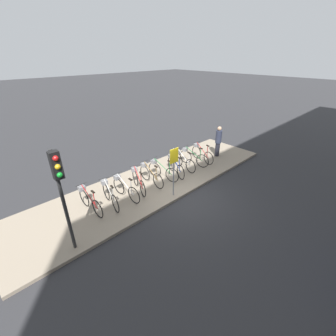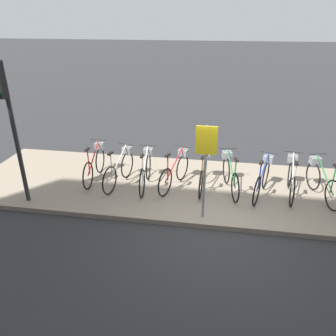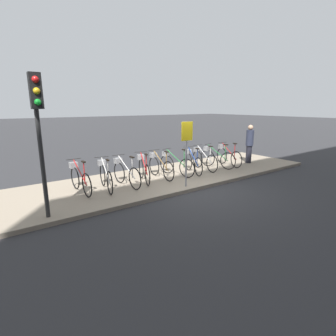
{
  "view_description": "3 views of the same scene",
  "coord_description": "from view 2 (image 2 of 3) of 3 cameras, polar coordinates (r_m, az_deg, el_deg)",
  "views": [
    {
      "loc": [
        -5.94,
        -5.37,
        5.54
      ],
      "look_at": [
        0.09,
        0.99,
        1.04
      ],
      "focal_mm": 24.0,
      "sensor_mm": 36.0,
      "label": 1
    },
    {
      "loc": [
        -0.01,
        -5.98,
        4.24
      ],
      "look_at": [
        -1.12,
        0.78,
        1.04
      ],
      "focal_mm": 35.0,
      "sensor_mm": 36.0,
      "label": 2
    },
    {
      "loc": [
        -5.61,
        -6.15,
        2.75
      ],
      "look_at": [
        -0.69,
        0.7,
        0.73
      ],
      "focal_mm": 28.0,
      "sensor_mm": 36.0,
      "label": 3
    }
  ],
  "objects": [
    {
      "name": "parked_bicycle_5",
      "position": [
        8.5,
        10.74,
        -0.96
      ],
      "size": [
        0.54,
        1.71,
        1.07
      ],
      "color": "black",
      "rests_on": "sidewalk"
    },
    {
      "name": "parked_bicycle_6",
      "position": [
        8.49,
        16.17,
        -1.6
      ],
      "size": [
        0.66,
        1.67,
        1.07
      ],
      "color": "black",
      "rests_on": "sidewalk"
    },
    {
      "name": "sign_post",
      "position": [
        6.81,
        6.55,
        1.84
      ],
      "size": [
        0.44,
        0.07,
        2.14
      ],
      "color": "#99999E",
      "rests_on": "sidewalk"
    },
    {
      "name": "ground_plane",
      "position": [
        7.33,
        7.79,
        -10.61
      ],
      "size": [
        120.0,
        120.0,
        0.0
      ],
      "primitive_type": "plane",
      "color": "#2D2D30"
    },
    {
      "name": "parked_bicycle_4",
      "position": [
        8.54,
        6.21,
        -0.54
      ],
      "size": [
        0.46,
        1.74,
        1.07
      ],
      "color": "black",
      "rests_on": "sidewalk"
    },
    {
      "name": "parked_bicycle_7",
      "position": [
        8.72,
        20.71,
        -1.54
      ],
      "size": [
        0.46,
        1.73,
        1.07
      ],
      "color": "black",
      "rests_on": "sidewalk"
    },
    {
      "name": "parked_bicycle_2",
      "position": [
        8.58,
        -3.89,
        -0.31
      ],
      "size": [
        0.46,
        1.74,
        1.07
      ],
      "color": "black",
      "rests_on": "sidewalk"
    },
    {
      "name": "parked_bicycle_8",
      "position": [
        8.87,
        25.17,
        -1.92
      ],
      "size": [
        0.55,
        1.7,
        1.07
      ],
      "color": "black",
      "rests_on": "sidewalk"
    },
    {
      "name": "traffic_light",
      "position": [
        7.87,
        -26.43,
        9.71
      ],
      "size": [
        0.24,
        0.4,
        3.31
      ],
      "color": "#2D2D2D",
      "rests_on": "sidewalk"
    },
    {
      "name": "parked_bicycle_3",
      "position": [
        8.55,
        1.36,
        -0.33
      ],
      "size": [
        0.67,
        1.66,
        1.07
      ],
      "color": "black",
      "rests_on": "sidewalk"
    },
    {
      "name": "parked_bicycle_1",
      "position": [
        8.77,
        -8.33,
        0.05
      ],
      "size": [
        0.49,
        1.72,
        1.07
      ],
      "color": "black",
      "rests_on": "sidewalk"
    },
    {
      "name": "parked_bicycle_0",
      "position": [
        9.16,
        -12.58,
        0.84
      ],
      "size": [
        0.46,
        1.74,
        1.07
      ],
      "color": "black",
      "rests_on": "sidewalk"
    },
    {
      "name": "sidewalk",
      "position": [
        8.78,
        8.25,
        -3.7
      ],
      "size": [
        13.12,
        3.49,
        0.12
      ],
      "color": "gray",
      "rests_on": "ground_plane"
    }
  ]
}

